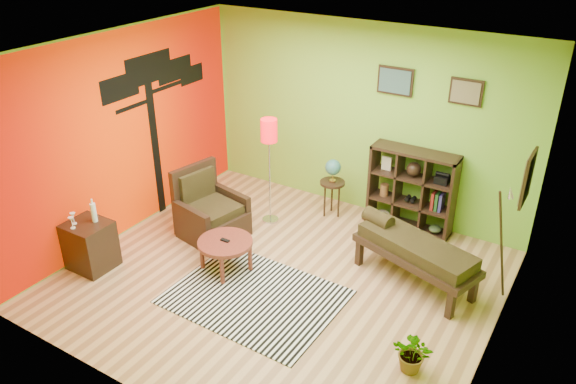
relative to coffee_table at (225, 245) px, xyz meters
The scene contains 11 objects.
ground 0.80m from the coffee_table, 13.95° to the left, with size 5.00×5.00×0.00m, color tan.
room_shell 1.57m from the coffee_table, 17.24° to the left, with size 5.04×4.54×2.82m.
zebra_rug 0.78m from the coffee_table, 24.15° to the right, with size 1.96×1.49×0.01m, color white.
coffee_table is the anchor object (origin of this frame).
armchair 0.95m from the coffee_table, 140.89° to the left, with size 0.94×0.94×0.97m.
side_cabinet 1.72m from the coffee_table, 150.84° to the right, with size 0.53×0.49×0.95m.
floor_lamp 1.63m from the coffee_table, 98.75° to the left, with size 0.24×0.24×1.58m.
globe_table 2.05m from the coffee_table, 76.35° to the left, with size 0.37×0.37×0.90m.
cube_shelf 2.74m from the coffee_table, 53.85° to the left, with size 1.20×0.35×1.20m.
bench 2.31m from the coffee_table, 25.80° to the left, with size 1.66×1.02×0.73m.
potted_plant 2.68m from the coffee_table, ahead, with size 0.39×0.44×0.34m, color #26661E.
Camera 1 is at (3.08, -4.82, 4.16)m, focal length 35.00 mm.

